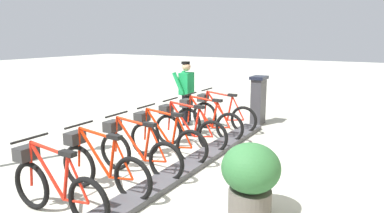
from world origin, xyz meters
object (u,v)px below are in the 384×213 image
object	(u,v)px
bike_docked_1	(205,120)
payment_kiosk	(258,99)
bike_docked_4	(136,150)
bike_docked_6	(54,186)
bike_docked_0	(221,113)
worker_near_rack	(186,91)
planter_bush	(251,176)
bike_docked_5	(101,166)
bike_docked_2	(187,128)
bike_docked_3	(164,138)

from	to	relation	value
bike_docked_1	payment_kiosk	bearing A→B (deg)	-106.84
bike_docked_4	bike_docked_6	xyz separation A→B (m)	(0.00, 1.65, 0.00)
bike_docked_4	bike_docked_6	world-z (taller)	same
bike_docked_0	bike_docked_6	world-z (taller)	same
worker_near_rack	planter_bush	bearing A→B (deg)	130.70
payment_kiosk	bike_docked_0	world-z (taller)	payment_kiosk
bike_docked_0	bike_docked_5	world-z (taller)	same
bike_docked_1	worker_near_rack	distance (m)	1.43
bike_docked_2	worker_near_rack	distance (m)	2.04
payment_kiosk	bike_docked_4	bearing A→B (deg)	82.53
bike_docked_6	bike_docked_4	bearing A→B (deg)	-90.00
payment_kiosk	bike_docked_5	size ratio (longest dim) A/B	0.74
bike_docked_0	bike_docked_2	world-z (taller)	same
bike_docked_0	bike_docked_1	distance (m)	0.82
bike_docked_2	bike_docked_5	world-z (taller)	same
payment_kiosk	bike_docked_1	bearing A→B (deg)	73.16
bike_docked_1	bike_docked_2	world-z (taller)	same
bike_docked_0	planter_bush	bearing A→B (deg)	120.53
bike_docked_0	bike_docked_1	bearing A→B (deg)	90.00
bike_docked_1	bike_docked_4	distance (m)	2.47
bike_docked_4	bike_docked_5	size ratio (longest dim) A/B	1.00
bike_docked_0	bike_docked_6	size ratio (longest dim) A/B	1.00
bike_docked_5	planter_bush	distance (m)	2.20
payment_kiosk	bike_docked_0	bearing A→B (deg)	61.77
planter_bush	bike_docked_1	bearing A→B (deg)	-52.70
payment_kiosk	planter_bush	world-z (taller)	payment_kiosk
bike_docked_4	bike_docked_2	bearing A→B (deg)	-90.00
bike_docked_0	worker_near_rack	distance (m)	1.13
bike_docked_6	bike_docked_0	bearing A→B (deg)	-90.00
bike_docked_1	bike_docked_2	bearing A→B (deg)	90.00
bike_docked_3	bike_docked_4	xyz separation A→B (m)	(0.00, 0.82, 0.00)
bike_docked_4	bike_docked_3	bearing A→B (deg)	-90.00
bike_docked_1	bike_docked_5	size ratio (longest dim) A/B	1.00
bike_docked_5	bike_docked_0	bearing A→B (deg)	-90.00
bike_docked_2	worker_near_rack	xyz separation A→B (m)	(1.03, -1.69, 0.48)
bike_docked_0	planter_bush	world-z (taller)	bike_docked_0
planter_bush	bike_docked_0	bearing A→B (deg)	-59.47
bike_docked_2	bike_docked_3	distance (m)	0.82
bike_docked_3	bike_docked_5	distance (m)	1.65
bike_docked_1	bike_docked_2	distance (m)	0.82
payment_kiosk	bike_docked_4	xyz separation A→B (m)	(0.57, 4.36, -0.24)
bike_docked_1	bike_docked_5	bearing A→B (deg)	90.00
bike_docked_0	planter_bush	size ratio (longest dim) A/B	1.77
worker_near_rack	bike_docked_0	bearing A→B (deg)	177.37
bike_docked_0	bike_docked_6	bearing A→B (deg)	90.00
planter_bush	worker_near_rack	bearing A→B (deg)	-49.30
bike_docked_2	worker_near_rack	bearing A→B (deg)	-58.79
bike_docked_4	planter_bush	xyz separation A→B (m)	(-2.15, 0.35, 0.11)
bike_docked_5	worker_near_rack	world-z (taller)	worker_near_rack
bike_docked_0	bike_docked_2	xyz separation A→B (m)	(0.00, 1.65, 0.00)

